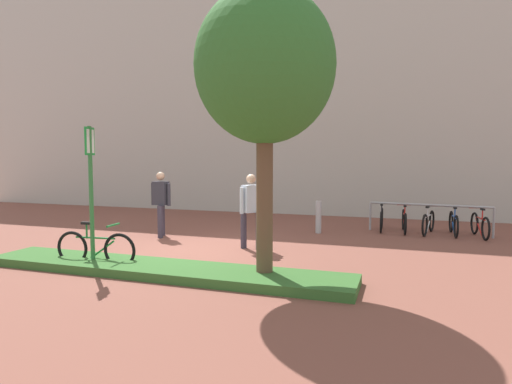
{
  "coord_description": "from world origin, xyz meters",
  "views": [
    {
      "loc": [
        4.34,
        -8.55,
        2.07
      ],
      "look_at": [
        0.72,
        2.19,
        1.19
      ],
      "focal_mm": 30.23,
      "sensor_mm": 36.0,
      "label": 1
    }
  ],
  "objects_px": {
    "parking_sign_post": "(91,176)",
    "bollard_steel": "(318,217)",
    "tree_sidewalk": "(265,68)",
    "bike_rack_cluster": "(428,221)",
    "bike_at_sign": "(96,248)",
    "person_suited_dark": "(161,200)",
    "person_shirt_white": "(251,206)"
  },
  "relations": [
    {
      "from": "bike_rack_cluster",
      "to": "person_shirt_white",
      "type": "relative_size",
      "value": 1.86
    },
    {
      "from": "person_suited_dark",
      "to": "bike_rack_cluster",
      "type": "bearing_deg",
      "value": 22.09
    },
    {
      "from": "tree_sidewalk",
      "to": "bike_rack_cluster",
      "type": "bearing_deg",
      "value": 63.44
    },
    {
      "from": "bike_rack_cluster",
      "to": "bollard_steel",
      "type": "height_order",
      "value": "bollard_steel"
    },
    {
      "from": "bollard_steel",
      "to": "person_shirt_white",
      "type": "bearing_deg",
      "value": -112.44
    },
    {
      "from": "parking_sign_post",
      "to": "bike_at_sign",
      "type": "distance_m",
      "value": 1.39
    },
    {
      "from": "tree_sidewalk",
      "to": "bollard_steel",
      "type": "relative_size",
      "value": 5.4
    },
    {
      "from": "tree_sidewalk",
      "to": "bike_at_sign",
      "type": "distance_m",
      "value": 4.66
    },
    {
      "from": "bike_at_sign",
      "to": "person_suited_dark",
      "type": "bearing_deg",
      "value": 98.3
    },
    {
      "from": "person_shirt_white",
      "to": "tree_sidewalk",
      "type": "bearing_deg",
      "value": -65.67
    },
    {
      "from": "tree_sidewalk",
      "to": "person_shirt_white",
      "type": "bearing_deg",
      "value": 114.33
    },
    {
      "from": "bike_at_sign",
      "to": "bike_rack_cluster",
      "type": "bearing_deg",
      "value": 43.18
    },
    {
      "from": "bike_rack_cluster",
      "to": "parking_sign_post",
      "type": "bearing_deg",
      "value": -136.29
    },
    {
      "from": "bollard_steel",
      "to": "parking_sign_post",
      "type": "bearing_deg",
      "value": -123.26
    },
    {
      "from": "bike_at_sign",
      "to": "person_suited_dark",
      "type": "distance_m",
      "value": 3.25
    },
    {
      "from": "bike_rack_cluster",
      "to": "bollard_steel",
      "type": "bearing_deg",
      "value": -163.66
    },
    {
      "from": "bike_rack_cluster",
      "to": "person_suited_dark",
      "type": "height_order",
      "value": "person_suited_dark"
    },
    {
      "from": "tree_sidewalk",
      "to": "person_shirt_white",
      "type": "distance_m",
      "value": 3.65
    },
    {
      "from": "bike_rack_cluster",
      "to": "bike_at_sign",
      "type": "bearing_deg",
      "value": -136.82
    },
    {
      "from": "bike_rack_cluster",
      "to": "bollard_steel",
      "type": "distance_m",
      "value": 3.02
    },
    {
      "from": "parking_sign_post",
      "to": "bollard_steel",
      "type": "xyz_separation_m",
      "value": [
        3.38,
        5.15,
        -1.29
      ]
    },
    {
      "from": "tree_sidewalk",
      "to": "bike_at_sign",
      "type": "relative_size",
      "value": 2.9
    },
    {
      "from": "tree_sidewalk",
      "to": "bollard_steel",
      "type": "bearing_deg",
      "value": 89.91
    },
    {
      "from": "person_suited_dark",
      "to": "tree_sidewalk",
      "type": "bearing_deg",
      "value": -38.61
    },
    {
      "from": "parking_sign_post",
      "to": "person_suited_dark",
      "type": "distance_m",
      "value": 3.38
    },
    {
      "from": "tree_sidewalk",
      "to": "parking_sign_post",
      "type": "bearing_deg",
      "value": -176.78
    },
    {
      "from": "person_shirt_white",
      "to": "bike_at_sign",
      "type": "bearing_deg",
      "value": -133.42
    },
    {
      "from": "parking_sign_post",
      "to": "bike_rack_cluster",
      "type": "bearing_deg",
      "value": 43.71
    },
    {
      "from": "bollard_steel",
      "to": "person_suited_dark",
      "type": "xyz_separation_m",
      "value": [
        -3.85,
        -1.89,
        0.53
      ]
    },
    {
      "from": "person_suited_dark",
      "to": "parking_sign_post",
      "type": "bearing_deg",
      "value": -81.72
    },
    {
      "from": "tree_sidewalk",
      "to": "bollard_steel",
      "type": "xyz_separation_m",
      "value": [
        0.01,
        4.96,
        -3.1
      ]
    },
    {
      "from": "tree_sidewalk",
      "to": "person_suited_dark",
      "type": "distance_m",
      "value": 5.55
    }
  ]
}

